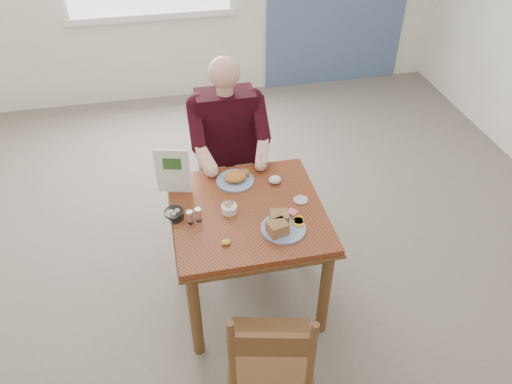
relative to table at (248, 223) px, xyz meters
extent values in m
plane|color=#6C6157|center=(0.00, 0.00, -0.64)|extent=(6.00, 6.00, 0.00)
ellipsoid|color=gold|center=(-0.18, -0.27, 0.13)|extent=(0.06, 0.05, 0.03)
ellipsoid|color=white|center=(0.22, 0.22, 0.14)|extent=(0.10, 0.09, 0.05)
cylinder|color=silver|center=(0.33, 0.01, 0.12)|extent=(0.11, 0.11, 0.01)
cube|color=white|center=(-0.40, 2.96, 0.28)|extent=(1.72, 0.04, 0.06)
cube|color=brown|center=(0.00, 0.00, 0.09)|extent=(0.90, 0.90, 0.04)
cube|color=brown|center=(0.00, 0.00, 0.06)|extent=(0.92, 0.92, 0.01)
cylinder|color=brown|center=(-0.39, -0.39, -0.28)|extent=(0.07, 0.07, 0.71)
cylinder|color=brown|center=(0.39, -0.39, -0.28)|extent=(0.07, 0.07, 0.71)
cylinder|color=brown|center=(-0.39, 0.39, -0.28)|extent=(0.07, 0.07, 0.71)
cylinder|color=brown|center=(0.39, 0.39, -0.28)|extent=(0.07, 0.07, 0.71)
cube|color=brown|center=(0.00, -0.39, 0.02)|extent=(0.80, 0.03, 0.08)
cube|color=brown|center=(0.00, 0.39, 0.02)|extent=(0.80, 0.03, 0.08)
cube|color=brown|center=(-0.39, 0.00, 0.02)|extent=(0.03, 0.80, 0.08)
cube|color=brown|center=(0.39, 0.00, 0.02)|extent=(0.03, 0.80, 0.08)
cylinder|color=brown|center=(-0.18, 0.57, -0.41)|extent=(0.04, 0.04, 0.45)
cylinder|color=brown|center=(0.18, 0.57, -0.41)|extent=(0.04, 0.04, 0.45)
cylinder|color=brown|center=(-0.18, 0.93, -0.41)|extent=(0.04, 0.04, 0.45)
cylinder|color=brown|center=(0.18, 0.93, -0.41)|extent=(0.04, 0.04, 0.45)
cube|color=brown|center=(0.00, 0.75, -0.17)|extent=(0.42, 0.42, 0.03)
cylinder|color=brown|center=(-0.18, 0.93, 0.06)|extent=(0.04, 0.04, 0.50)
cylinder|color=brown|center=(0.18, 0.93, 0.06)|extent=(0.04, 0.04, 0.50)
cube|color=brown|center=(0.00, 0.93, 0.16)|extent=(0.38, 0.03, 0.14)
cylinder|color=brown|center=(-0.18, -0.59, -0.41)|extent=(0.05, 0.05, 0.45)
cylinder|color=brown|center=(0.17, -0.67, -0.41)|extent=(0.05, 0.05, 0.45)
cube|color=brown|center=(-0.05, -0.80, -0.17)|extent=(0.50, 0.50, 0.03)
cylinder|color=brown|center=(-0.26, -0.94, 0.06)|extent=(0.04, 0.04, 0.50)
cylinder|color=brown|center=(0.09, -1.02, 0.06)|extent=(0.04, 0.04, 0.50)
cube|color=brown|center=(-0.09, -0.98, 0.16)|extent=(0.38, 0.11, 0.14)
cube|color=#9C9875|center=(-0.10, 0.63, -0.10)|extent=(0.13, 0.38, 0.12)
cube|color=#9C9875|center=(0.10, 0.63, -0.10)|extent=(0.13, 0.38, 0.12)
cube|color=#9C9875|center=(-0.10, 0.45, -0.40)|extent=(0.10, 0.10, 0.48)
cube|color=#9C9875|center=(0.10, 0.45, -0.40)|extent=(0.10, 0.10, 0.48)
cube|color=black|center=(0.00, 0.78, 0.20)|extent=(0.40, 0.22, 0.58)
sphere|color=black|center=(-0.19, 0.78, 0.42)|extent=(0.15, 0.15, 0.15)
sphere|color=black|center=(0.19, 0.78, 0.42)|extent=(0.15, 0.15, 0.15)
cylinder|color=tan|center=(0.00, 0.76, 0.51)|extent=(0.11, 0.11, 0.08)
sphere|color=tan|center=(0.00, 0.76, 0.64)|extent=(0.21, 0.21, 0.21)
cube|color=black|center=(-0.22, 0.67, 0.32)|extent=(0.09, 0.29, 0.27)
cube|color=black|center=(0.22, 0.67, 0.32)|extent=(0.09, 0.29, 0.27)
sphere|color=black|center=(-0.22, 0.55, 0.22)|extent=(0.09, 0.09, 0.09)
sphere|color=black|center=(0.22, 0.55, 0.22)|extent=(0.09, 0.09, 0.09)
cube|color=tan|center=(-0.19, 0.46, 0.19)|extent=(0.14, 0.23, 0.14)
cube|color=tan|center=(0.19, 0.46, 0.19)|extent=(0.14, 0.23, 0.14)
sphere|color=tan|center=(-0.16, 0.37, 0.15)|extent=(0.08, 0.08, 0.08)
sphere|color=tan|center=(0.16, 0.37, 0.15)|extent=(0.08, 0.08, 0.08)
cylinder|color=silver|center=(0.16, 0.37, 0.20)|extent=(0.01, 0.05, 0.12)
cylinder|color=white|center=(0.16, -0.22, 0.12)|extent=(0.29, 0.29, 0.01)
cube|color=tan|center=(0.12, -0.25, 0.16)|extent=(0.12, 0.11, 0.07)
cube|color=tan|center=(0.15, -0.17, 0.16)|extent=(0.12, 0.10, 0.07)
cylinder|color=gold|center=(0.26, -0.21, 0.13)|extent=(0.07, 0.07, 0.01)
cylinder|color=gold|center=(0.26, -0.18, 0.13)|extent=(0.07, 0.07, 0.01)
cylinder|color=gold|center=(0.26, -0.16, 0.13)|extent=(0.08, 0.08, 0.01)
cube|color=#E86E7F|center=(0.24, -0.12, 0.14)|extent=(0.07, 0.07, 0.03)
cylinder|color=white|center=(-0.03, 0.28, 0.12)|extent=(0.28, 0.28, 0.01)
ellipsoid|color=gold|center=(-0.03, 0.28, 0.15)|extent=(0.16, 0.14, 0.05)
cube|color=tan|center=(0.02, 0.31, 0.14)|extent=(0.10, 0.07, 0.04)
cylinder|color=white|center=(-0.11, 0.00, 0.14)|extent=(0.11, 0.11, 0.05)
cube|color=pink|center=(-0.12, 0.00, 0.17)|extent=(0.04, 0.02, 0.02)
cube|color=#6699D8|center=(-0.10, 0.01, 0.17)|extent=(0.04, 0.02, 0.02)
cube|color=#EAD159|center=(-0.11, -0.02, 0.17)|extent=(0.03, 0.03, 0.02)
cube|color=white|center=(-0.13, 0.01, 0.17)|extent=(0.03, 0.01, 0.02)
cylinder|color=white|center=(-0.35, -0.05, 0.15)|extent=(0.04, 0.04, 0.07)
cylinder|color=silver|center=(-0.35, -0.05, 0.19)|extent=(0.05, 0.05, 0.02)
cylinder|color=white|center=(-0.30, -0.04, 0.15)|extent=(0.04, 0.04, 0.07)
cylinder|color=silver|center=(-0.30, -0.04, 0.19)|extent=(0.05, 0.05, 0.02)
cylinder|color=white|center=(-0.43, 0.01, 0.14)|extent=(0.13, 0.13, 0.05)
cylinder|color=white|center=(-0.45, 0.02, 0.15)|extent=(0.03, 0.03, 0.02)
cylinder|color=white|center=(-0.42, 0.02, 0.15)|extent=(0.03, 0.03, 0.02)
cylinder|color=white|center=(-0.44, 0.00, 0.15)|extent=(0.03, 0.03, 0.02)
cube|color=white|center=(-0.41, 0.26, 0.27)|extent=(0.21, 0.07, 0.31)
cube|color=#2D5926|center=(-0.41, 0.25, 0.33)|extent=(0.11, 0.03, 0.08)
camera|label=1|loc=(-0.42, -2.23, 2.05)|focal=35.00mm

